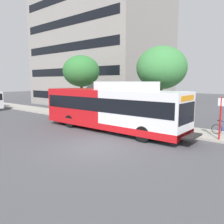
% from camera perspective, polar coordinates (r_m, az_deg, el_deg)
% --- Properties ---
extents(ground_plane, '(120.00, 120.00, 0.00)m').
position_cam_1_polar(ground_plane, '(18.94, -22.40, -3.91)').
color(ground_plane, '#4C4C51').
extents(sidewalk_curb, '(3.00, 56.00, 0.14)m').
position_cam_1_polar(sidewalk_curb, '(21.58, -3.17, -1.74)').
color(sidewalk_curb, '#A8A399').
rests_on(sidewalk_curb, ground).
extents(transit_bus, '(2.58, 12.25, 3.65)m').
position_cam_1_polar(transit_bus, '(16.43, -0.35, 0.99)').
color(transit_bus, white).
rests_on(transit_bus, ground).
extents(bus_stop_sign_pole, '(0.10, 0.36, 2.60)m').
position_cam_1_polar(bus_stop_sign_pole, '(14.94, 25.95, -0.72)').
color(bus_stop_sign_pole, red).
rests_on(bus_stop_sign_pole, sidewalk_curb).
extents(street_tree_near_stop, '(4.02, 4.02, 6.31)m').
position_cam_1_polar(street_tree_near_stop, '(18.67, 12.50, 10.93)').
color(street_tree_near_stop, '#4C3823').
rests_on(street_tree_near_stop, sidewalk_curb).
extents(street_tree_mid_block, '(3.85, 3.85, 6.22)m').
position_cam_1_polar(street_tree_mid_block, '(24.10, -7.86, 10.27)').
color(street_tree_mid_block, '#4C3823').
rests_on(street_tree_mid_block, sidewalk_curb).
extents(apartment_tower_backdrop, '(13.24, 19.36, 26.12)m').
position_cam_1_polar(apartment_tower_backdrop, '(37.14, -2.99, 22.54)').
color(apartment_tower_backdrop, gray).
rests_on(apartment_tower_backdrop, ground).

